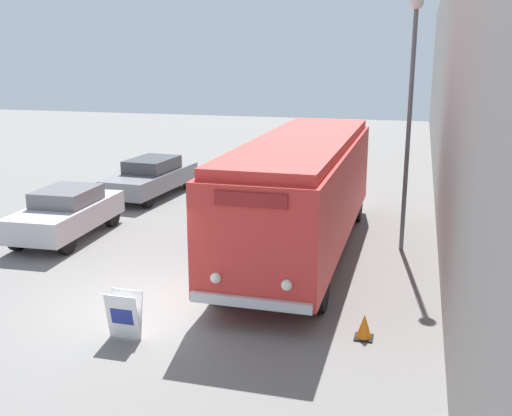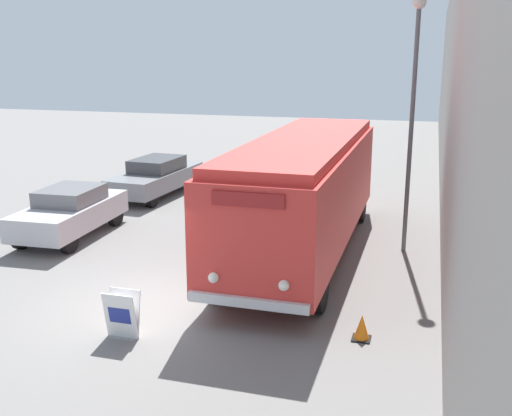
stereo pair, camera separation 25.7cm
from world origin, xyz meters
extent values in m
plane|color=slate|center=(0.00, 0.00, 0.00)|extent=(80.00, 80.00, 0.00)
cube|color=gray|center=(6.43, 10.00, 4.26)|extent=(0.30, 60.00, 8.52)
cylinder|color=black|center=(1.44, 0.77, 0.55)|extent=(0.28, 1.09, 1.09)
cylinder|color=black|center=(3.73, 0.77, 0.55)|extent=(0.28, 1.09, 1.09)
cylinder|color=black|center=(1.44, 8.22, 0.55)|extent=(0.28, 1.09, 1.09)
cylinder|color=black|center=(3.73, 8.22, 0.55)|extent=(0.28, 1.09, 1.09)
cube|color=red|center=(2.59, 4.50, 1.76)|extent=(2.61, 10.25, 2.44)
cube|color=red|center=(2.59, 4.50, 3.10)|extent=(2.40, 9.84, 0.24)
cube|color=silver|center=(2.59, -0.69, 0.67)|extent=(2.48, 0.12, 0.20)
sphere|color=white|center=(1.87, -0.66, 1.10)|extent=(0.22, 0.22, 0.22)
sphere|color=white|center=(3.30, -0.66, 1.10)|extent=(0.22, 0.22, 0.22)
cube|color=maroon|center=(2.59, -0.65, 2.73)|extent=(1.43, 0.06, 0.28)
cube|color=gray|center=(0.29, -1.52, 0.00)|extent=(0.59, 0.21, 0.01)
cube|color=white|center=(0.29, -1.60, 0.48)|extent=(0.66, 0.19, 0.96)
cube|color=white|center=(0.29, -1.43, 0.48)|extent=(0.66, 0.19, 0.96)
cube|color=navy|center=(0.29, -1.62, 0.50)|extent=(0.46, 0.06, 0.33)
cylinder|color=#595E60|center=(5.28, 5.52, 3.28)|extent=(0.12, 0.12, 6.56)
sphere|color=silver|center=(5.28, 5.52, 6.66)|extent=(0.36, 0.36, 0.36)
cylinder|color=black|center=(-5.17, 2.60, 0.34)|extent=(0.22, 0.69, 0.69)
cylinder|color=black|center=(-3.65, 2.67, 0.34)|extent=(0.22, 0.69, 0.69)
cylinder|color=black|center=(-5.30, 5.41, 0.34)|extent=(0.22, 0.69, 0.69)
cylinder|color=black|center=(-3.78, 5.48, 0.34)|extent=(0.22, 0.69, 0.69)
cube|color=#B7B7BC|center=(-4.48, 4.04, 0.69)|extent=(1.97, 4.29, 0.69)
cube|color=slate|center=(-4.48, 4.15, 1.27)|extent=(1.60, 1.97, 0.46)
cylinder|color=black|center=(-5.21, 8.07, 0.33)|extent=(0.22, 0.66, 0.66)
cylinder|color=black|center=(-3.71, 7.98, 0.33)|extent=(0.22, 0.66, 0.66)
cylinder|color=black|center=(-5.00, 11.45, 0.33)|extent=(0.22, 0.66, 0.66)
cylinder|color=black|center=(-3.50, 11.36, 0.33)|extent=(0.22, 0.66, 0.66)
cube|color=slate|center=(-4.35, 9.71, 0.65)|extent=(2.06, 4.89, 0.65)
cube|color=#3F4043|center=(-4.34, 9.83, 1.22)|extent=(1.63, 2.24, 0.49)
cube|color=black|center=(4.78, -0.29, 0.01)|extent=(0.36, 0.36, 0.03)
cone|color=orange|center=(4.78, -0.29, 0.27)|extent=(0.30, 0.30, 0.47)
camera|label=1|loc=(5.56, -11.14, 5.39)|focal=42.00mm
camera|label=2|loc=(5.81, -11.07, 5.39)|focal=42.00mm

